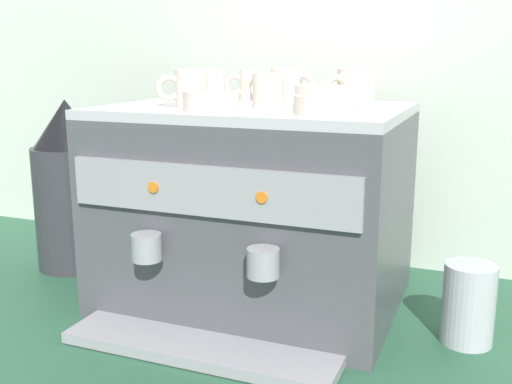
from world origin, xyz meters
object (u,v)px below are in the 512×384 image
at_px(ceramic_cup_1, 251,85).
at_px(ceramic_bowl_1, 211,101).
at_px(ceramic_cup_2, 208,85).
at_px(ceramic_cup_5, 190,88).
at_px(ceramic_cup_0, 354,87).
at_px(ceramic_cup_3, 267,90).
at_px(ceramic_bowl_2, 320,97).
at_px(milk_pitcher, 469,304).
at_px(coffee_grinder, 70,188).
at_px(espresso_machine, 255,207).
at_px(ceramic_bowl_0, 324,105).
at_px(ceramic_cup_4, 288,85).

bearing_deg(ceramic_cup_1, ceramic_bowl_1, -83.52).
relative_size(ceramic_cup_2, ceramic_cup_5, 1.01).
height_order(ceramic_cup_0, ceramic_cup_3, ceramic_cup_0).
bearing_deg(ceramic_cup_2, ceramic_bowl_2, -15.68).
height_order(ceramic_cup_2, milk_pitcher, ceramic_cup_2).
bearing_deg(coffee_grinder, ceramic_cup_0, 5.87).
distance_m(ceramic_bowl_1, ceramic_bowl_2, 0.22).
bearing_deg(milk_pitcher, espresso_machine, 174.60).
xyz_separation_m(espresso_machine, ceramic_bowl_0, (0.17, -0.10, 0.23)).
bearing_deg(ceramic_cup_1, ceramic_cup_4, -2.30).
bearing_deg(ceramic_cup_1, ceramic_bowl_2, -34.39).
distance_m(ceramic_cup_2, ceramic_bowl_1, 0.24).
bearing_deg(ceramic_cup_2, espresso_machine, -32.15).
relative_size(ceramic_cup_3, ceramic_bowl_0, 0.87).
bearing_deg(ceramic_bowl_1, ceramic_cup_0, 45.53).
distance_m(ceramic_cup_2, milk_pitcher, 0.72).
distance_m(ceramic_cup_2, coffee_grinder, 0.44).
bearing_deg(ceramic_cup_5, ceramic_bowl_2, 15.92).
xyz_separation_m(ceramic_bowl_0, ceramic_bowl_1, (-0.21, -0.02, 0.00)).
relative_size(ceramic_cup_1, ceramic_bowl_1, 0.87).
relative_size(espresso_machine, coffee_grinder, 1.43).
bearing_deg(ceramic_bowl_0, ceramic_cup_5, 171.71).
height_order(ceramic_cup_5, milk_pitcher, ceramic_cup_5).
bearing_deg(ceramic_cup_3, ceramic_cup_0, 39.68).
xyz_separation_m(ceramic_cup_5, coffee_grinder, (-0.39, 0.09, -0.26)).
xyz_separation_m(ceramic_cup_5, ceramic_bowl_1, (0.08, -0.06, -0.02)).
bearing_deg(ceramic_cup_0, coffee_grinder, -174.13).
relative_size(espresso_machine, ceramic_bowl_0, 5.44).
distance_m(ceramic_bowl_2, milk_pitcher, 0.48).
bearing_deg(espresso_machine, ceramic_cup_5, -154.90).
bearing_deg(ceramic_bowl_1, ceramic_bowl_2, 37.99).
height_order(ceramic_bowl_1, coffee_grinder, ceramic_bowl_1).
bearing_deg(ceramic_cup_4, ceramic_bowl_1, -102.30).
height_order(ceramic_cup_2, ceramic_bowl_1, ceramic_cup_2).
distance_m(coffee_grinder, milk_pitcher, 0.96).
height_order(ceramic_cup_4, ceramic_cup_5, ceramic_cup_5).
relative_size(ceramic_cup_3, ceramic_bowl_1, 0.91).
height_order(ceramic_cup_1, coffee_grinder, ceramic_cup_1).
bearing_deg(ceramic_cup_3, ceramic_cup_2, 148.42).
distance_m(ceramic_bowl_0, coffee_grinder, 0.73).
bearing_deg(ceramic_cup_1, milk_pitcher, -21.11).
xyz_separation_m(espresso_machine, milk_pitcher, (0.44, -0.04, -0.13)).
height_order(ceramic_cup_3, ceramic_cup_5, ceramic_cup_5).
distance_m(ceramic_cup_0, ceramic_cup_4, 0.17).
distance_m(ceramic_cup_0, ceramic_cup_1, 0.26).
height_order(ceramic_cup_2, coffee_grinder, ceramic_cup_2).
height_order(ceramic_bowl_2, coffee_grinder, ceramic_bowl_2).
bearing_deg(ceramic_cup_2, milk_pitcher, -13.06).
xyz_separation_m(ceramic_cup_3, ceramic_cup_4, (-0.01, 0.17, 0.00)).
xyz_separation_m(ceramic_bowl_2, milk_pitcher, (0.31, -0.06, -0.37)).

